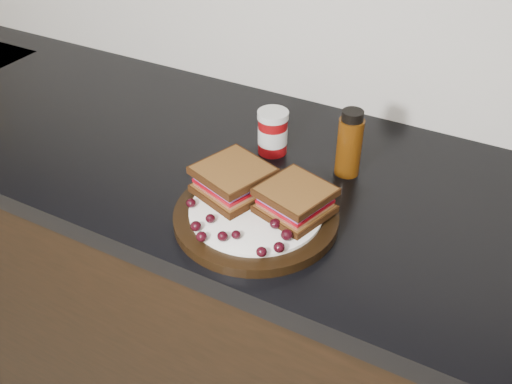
% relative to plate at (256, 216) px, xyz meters
% --- Properties ---
extents(base_cabinets, '(3.96, 0.58, 0.86)m').
position_rel_plate_xyz_m(base_cabinets, '(-0.08, 0.14, -0.48)').
color(base_cabinets, black).
rests_on(base_cabinets, ground_plane).
extents(countertop, '(3.98, 0.60, 0.04)m').
position_rel_plate_xyz_m(countertop, '(-0.08, 0.14, -0.03)').
color(countertop, black).
rests_on(countertop, base_cabinets).
extents(plate, '(0.28, 0.28, 0.02)m').
position_rel_plate_xyz_m(plate, '(0.00, 0.00, 0.00)').
color(plate, black).
rests_on(plate, countertop).
extents(sandwich_left, '(0.14, 0.14, 0.05)m').
position_rel_plate_xyz_m(sandwich_left, '(-0.06, 0.02, 0.04)').
color(sandwich_left, brown).
rests_on(sandwich_left, plate).
extents(sandwich_right, '(0.13, 0.13, 0.05)m').
position_rel_plate_xyz_m(sandwich_right, '(0.06, 0.03, 0.04)').
color(sandwich_right, brown).
rests_on(sandwich_right, plate).
extents(grape_0, '(0.02, 0.02, 0.02)m').
position_rel_plate_xyz_m(grape_0, '(-0.10, -0.05, 0.02)').
color(grape_0, black).
rests_on(grape_0, plate).
extents(grape_1, '(0.02, 0.02, 0.01)m').
position_rel_plate_xyz_m(grape_1, '(-0.05, -0.07, 0.02)').
color(grape_1, black).
rests_on(grape_1, plate).
extents(grape_2, '(0.02, 0.02, 0.02)m').
position_rel_plate_xyz_m(grape_2, '(-0.06, -0.09, 0.02)').
color(grape_2, black).
rests_on(grape_2, plate).
extents(grape_3, '(0.02, 0.02, 0.02)m').
position_rel_plate_xyz_m(grape_3, '(-0.04, -0.11, 0.02)').
color(grape_3, black).
rests_on(grape_3, plate).
extents(grape_4, '(0.02, 0.02, 0.02)m').
position_rel_plate_xyz_m(grape_4, '(-0.01, -0.09, 0.02)').
color(grape_4, black).
rests_on(grape_4, plate).
extents(grape_5, '(0.02, 0.02, 0.01)m').
position_rel_plate_xyz_m(grape_5, '(0.01, -0.08, 0.02)').
color(grape_5, black).
rests_on(grape_5, plate).
extents(grape_6, '(0.02, 0.02, 0.02)m').
position_rel_plate_xyz_m(grape_6, '(0.06, -0.10, 0.02)').
color(grape_6, black).
rests_on(grape_6, plate).
extents(grape_7, '(0.02, 0.02, 0.02)m').
position_rel_plate_xyz_m(grape_7, '(0.08, -0.08, 0.02)').
color(grape_7, black).
rests_on(grape_7, plate).
extents(grape_8, '(0.02, 0.02, 0.02)m').
position_rel_plate_xyz_m(grape_8, '(0.08, -0.04, 0.02)').
color(grape_8, black).
rests_on(grape_8, plate).
extents(grape_9, '(0.02, 0.02, 0.02)m').
position_rel_plate_xyz_m(grape_9, '(0.05, -0.03, 0.02)').
color(grape_9, black).
rests_on(grape_9, plate).
extents(grape_10, '(0.02, 0.02, 0.02)m').
position_rel_plate_xyz_m(grape_10, '(0.08, 0.01, 0.02)').
color(grape_10, black).
rests_on(grape_10, plate).
extents(grape_11, '(0.02, 0.02, 0.02)m').
position_rel_plate_xyz_m(grape_11, '(0.06, 0.02, 0.02)').
color(grape_11, black).
rests_on(grape_11, plate).
extents(grape_12, '(0.02, 0.02, 0.02)m').
position_rel_plate_xyz_m(grape_12, '(0.05, 0.04, 0.02)').
color(grape_12, black).
rests_on(grape_12, plate).
extents(grape_13, '(0.02, 0.02, 0.02)m').
position_rel_plate_xyz_m(grape_13, '(-0.08, 0.05, 0.02)').
color(grape_13, black).
rests_on(grape_13, plate).
extents(grape_14, '(0.02, 0.02, 0.02)m').
position_rel_plate_xyz_m(grape_14, '(-0.09, 0.02, 0.02)').
color(grape_14, black).
rests_on(grape_14, plate).
extents(grape_15, '(0.02, 0.02, 0.02)m').
position_rel_plate_xyz_m(grape_15, '(-0.06, -0.01, 0.02)').
color(grape_15, black).
rests_on(grape_15, plate).
extents(grape_16, '(0.02, 0.02, 0.01)m').
position_rel_plate_xyz_m(grape_16, '(-0.06, 0.04, 0.02)').
color(grape_16, black).
rests_on(grape_16, plate).
extents(grape_17, '(0.02, 0.02, 0.02)m').
position_rel_plate_xyz_m(grape_17, '(-0.06, 0.02, 0.02)').
color(grape_17, black).
rests_on(grape_17, plate).
extents(grape_18, '(0.02, 0.02, 0.02)m').
position_rel_plate_xyz_m(grape_18, '(-0.08, 0.01, 0.03)').
color(grape_18, black).
rests_on(grape_18, plate).
extents(condiment_jar, '(0.08, 0.08, 0.09)m').
position_rel_plate_xyz_m(condiment_jar, '(-0.08, 0.21, 0.04)').
color(condiment_jar, maroon).
rests_on(condiment_jar, countertop).
extents(oil_bottle, '(0.06, 0.06, 0.13)m').
position_rel_plate_xyz_m(oil_bottle, '(0.08, 0.21, 0.06)').
color(oil_bottle, '#4B2607').
rests_on(oil_bottle, countertop).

